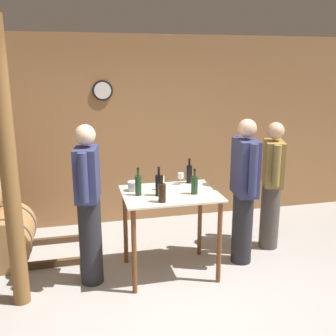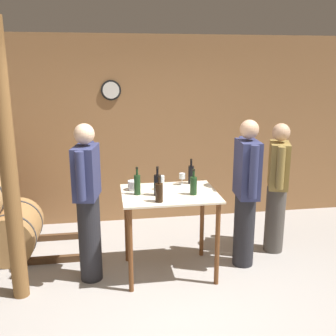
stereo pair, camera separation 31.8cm
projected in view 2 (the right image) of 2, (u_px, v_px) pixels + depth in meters
name	position (u px, v px, depth m)	size (l,w,h in m)	color
ground_plane	(187.00, 313.00, 3.73)	(14.00, 14.00, 0.00)	#9E9993
back_wall	(154.00, 131.00, 5.73)	(8.40, 0.08, 2.70)	#996B42
tasting_table	(169.00, 208.00, 4.29)	(1.03, 0.79, 0.95)	beige
wooden_post	(8.00, 168.00, 3.68)	(0.16, 0.16, 2.70)	brown
wine_bottle_far_left	(137.00, 184.00, 4.16)	(0.07, 0.07, 0.30)	#193819
wine_bottle_left	(159.00, 192.00, 3.93)	(0.08, 0.08, 0.28)	black
wine_bottle_center	(157.00, 184.00, 4.13)	(0.08, 0.08, 0.31)	black
wine_bottle_right	(193.00, 185.00, 4.16)	(0.07, 0.07, 0.28)	#193819
wine_bottle_far_right	(191.00, 174.00, 4.55)	(0.06, 0.06, 0.29)	black
wine_glass_near_left	(162.00, 180.00, 4.32)	(0.06, 0.06, 0.16)	silver
wine_glass_near_center	(182.00, 176.00, 4.50)	(0.07, 0.07, 0.14)	silver
ice_bucket	(134.00, 185.00, 4.33)	(0.13, 0.13, 0.10)	silver
person_host	(246.00, 191.00, 4.43)	(0.25, 0.59, 1.71)	#232328
person_visitor_with_scarf	(88.00, 200.00, 4.11)	(0.29, 0.58, 1.72)	#232328
person_visitor_bearded	(277.00, 186.00, 4.79)	(0.34, 0.56, 1.62)	#4C4742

